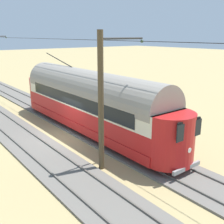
{
  "coord_description": "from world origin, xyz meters",
  "views": [
    {
      "loc": [
        7.88,
        15.41,
        6.6
      ],
      "look_at": [
        -2.68,
        1.89,
        1.73
      ],
      "focal_mm": 44.0,
      "sensor_mm": 36.0,
      "label": 1
    }
  ],
  "objects": [
    {
      "name": "switch_stand",
      "position": [
        -3.58,
        -7.87,
        0.7
      ],
      "size": [
        0.5,
        0.3,
        1.24
      ],
      "color": "black",
      "rests_on": "ground"
    },
    {
      "name": "track_streetcar_siding",
      "position": [
        -2.13,
        -0.31,
        0.05
      ],
      "size": [
        2.8,
        80.0,
        0.18
      ],
      "color": "#666059",
      "rests_on": "ground"
    },
    {
      "name": "vintage_streetcar",
      "position": [
        -2.13,
        0.06,
        2.26
      ],
      "size": [
        2.65,
        16.74,
        4.96
      ],
      "color": "red",
      "rests_on": "ground"
    },
    {
      "name": "catenary_pole_mid_near",
      "position": [
        0.39,
        5.06,
        3.57
      ],
      "size": [
        2.82,
        0.28,
        6.81
      ],
      "color": "#4C3D28",
      "rests_on": "ground"
    },
    {
      "name": "track_adjacent_siding",
      "position": [
        2.13,
        -0.31,
        0.05
      ],
      "size": [
        2.8,
        80.0,
        0.18
      ],
      "color": "#666059",
      "rests_on": "ground"
    },
    {
      "name": "ground_plane",
      "position": [
        0.0,
        0.0,
        0.0
      ],
      "size": [
        220.0,
        220.0,
        0.0
      ],
      "primitive_type": "plane",
      "color": "tan"
    },
    {
      "name": "overhead_wire_run",
      "position": [
        -2.08,
        4.33,
        6.27
      ],
      "size": [
        2.61,
        46.71,
        0.18
      ],
      "color": "black",
      "rests_on": "ground"
    }
  ]
}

